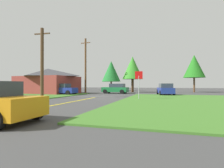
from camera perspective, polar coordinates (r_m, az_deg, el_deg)
The scene contains 14 objects.
ground_plane at distance 21.05m, azimuth -4.50°, elevation -4.20°, with size 120.00×120.00×0.00m, color #414141.
grass_verge_right at distance 15.84m, azimuth 24.58°, elevation -5.38°, with size 12.00×20.00×0.08m, color #407728.
grass_verge_left at distance 23.28m, azimuth -31.41°, elevation -3.69°, with size 12.00×20.00×0.08m, color #407728.
lane_stripe_center at distance 13.90m, azimuth -16.41°, elevation -6.27°, with size 0.20×14.00×0.01m, color yellow.
stop_sign at distance 17.34m, azimuth 8.72°, elevation 1.38°, with size 0.74×0.07×2.78m.
parked_car_near_building at distance 26.50m, azimuth -15.82°, elevation -1.62°, with size 4.16×2.10×1.62m.
car_approaching_junction at distance 28.80m, azimuth 1.20°, elevation -1.51°, with size 4.36×2.17×1.62m.
car_on_crossroad at distance 25.77m, azimuth 17.00°, elevation -1.66°, with size 2.51×4.65×1.62m.
utility_pole_near at distance 20.10m, azimuth -21.84°, elevation 6.54°, with size 1.80×0.35×7.47m.
utility_pole_mid at distance 30.88m, azimuth -8.63°, elevation 6.09°, with size 1.80×0.32×9.48m.
oak_tree_left at distance 33.24m, azimuth 6.72°, elevation 5.22°, with size 3.86×3.86×6.75m.
pine_tree_center at distance 40.87m, azimuth -0.27°, elevation 4.16°, with size 4.36×4.36×6.96m.
oak_tree_right at distance 36.61m, azimuth 25.20°, elevation 5.25°, with size 3.90×3.90×7.08m.
barn at distance 30.77m, azimuth -20.16°, elevation 0.91°, with size 9.45×7.25×4.10m.
Camera 1 is at (7.48, -19.62, 1.49)m, focal length 28.05 mm.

